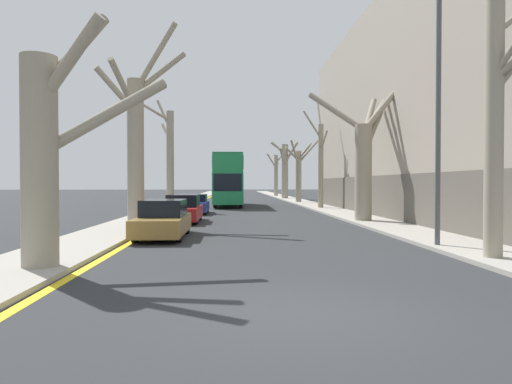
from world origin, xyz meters
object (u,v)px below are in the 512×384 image
object	(u,v)px
street_tree_right_3	(299,171)
parked_car_1	(183,209)
double_decker_bus	(228,178)
parked_car_0	(163,220)
street_tree_right_0	(501,103)
street_tree_right_2	(320,161)
lamp_post	(436,91)
street_tree_left_1	(137,139)
street_tree_right_5	(276,173)
parked_car_2	(194,204)
street_tree_right_1	(364,157)
street_tree_left_0	(48,149)
street_tree_right_4	(285,169)
street_tree_left_2	(169,156)

from	to	relation	value
street_tree_right_3	parked_car_1	xyz separation A→B (m)	(-9.58, -23.50, -2.68)
double_decker_bus	parked_car_0	distance (m)	24.09
street_tree_right_0	street_tree_right_2	xyz separation A→B (m)	(0.11, 24.78, -0.29)
double_decker_bus	lamp_post	world-z (taller)	lamp_post
street_tree_right_2	street_tree_right_3	world-z (taller)	street_tree_right_2
street_tree_left_1	street_tree_right_5	distance (m)	50.59
parked_car_2	street_tree_right_2	bearing A→B (deg)	29.10
parked_car_0	parked_car_1	size ratio (longest dim) A/B	0.98
street_tree_right_0	street_tree_right_1	world-z (taller)	street_tree_right_0
street_tree_left_0	street_tree_right_0	size ratio (longest dim) A/B	0.82
street_tree_right_0	street_tree_right_4	bearing A→B (deg)	90.17
street_tree_left_0	parked_car_0	distance (m)	6.99
street_tree_right_0	double_decker_bus	size ratio (longest dim) A/B	0.69
street_tree_left_0	street_tree_right_4	size ratio (longest dim) A/B	0.83
street_tree_right_5	parked_car_1	xyz separation A→B (m)	(-9.36, -47.45, -2.98)
double_decker_bus	street_tree_right_2	bearing A→B (deg)	-34.09
street_tree_right_4	street_tree_right_5	distance (m)	12.41
street_tree_right_3	parked_car_1	world-z (taller)	street_tree_right_3
street_tree_left_0	street_tree_left_1	size ratio (longest dim) A/B	0.63
street_tree_right_0	street_tree_right_4	distance (m)	47.75
street_tree_right_0	street_tree_right_5	bearing A→B (deg)	90.13
street_tree_left_1	lamp_post	xyz separation A→B (m)	(10.92, -8.36, 0.70)
street_tree_right_1	street_tree_right_4	world-z (taller)	street_tree_right_4
parked_car_1	street_tree_right_0	bearing A→B (deg)	-53.26
street_tree_right_3	lamp_post	distance (m)	33.74
parked_car_2	lamp_post	bearing A→B (deg)	-62.26
street_tree_right_5	lamp_post	bearing A→B (deg)	-90.45
street_tree_left_1	parked_car_1	distance (m)	4.45
street_tree_left_2	street_tree_left_1	bearing A→B (deg)	-89.42
street_tree_right_2	parked_car_0	distance (m)	21.44
street_tree_left_0	street_tree_right_3	distance (m)	38.46
street_tree_left_0	parked_car_2	distance (m)	20.19
street_tree_left_2	street_tree_right_2	distance (m)	11.90
street_tree_right_3	street_tree_right_4	world-z (taller)	street_tree_right_4
street_tree_left_2	street_tree_right_5	size ratio (longest dim) A/B	1.18
street_tree_left_0	street_tree_left_1	distance (m)	11.53
street_tree_left_0	parked_car_0	bearing A→B (deg)	75.60
double_decker_bus	parked_car_2	size ratio (longest dim) A/B	2.61
street_tree_right_0	street_tree_right_3	distance (m)	36.22
street_tree_right_5	street_tree_left_2	bearing A→B (deg)	-107.13
parked_car_2	parked_car_1	bearing A→B (deg)	-90.00
street_tree_right_4	double_decker_bus	world-z (taller)	street_tree_right_4
street_tree_left_0	street_tree_right_3	world-z (taller)	street_tree_right_3
street_tree_right_5	parked_car_0	distance (m)	55.17
street_tree_right_2	parked_car_2	size ratio (longest dim) A/B	2.16
street_tree_right_5	parked_car_2	bearing A→B (deg)	-102.94
street_tree_left_1	street_tree_right_4	distance (m)	38.60
street_tree_left_0	lamp_post	size ratio (longest dim) A/B	0.70
street_tree_left_1	double_decker_bus	xyz separation A→B (m)	(4.22, 18.92, -1.63)
street_tree_left_0	parked_car_1	size ratio (longest dim) A/B	1.38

